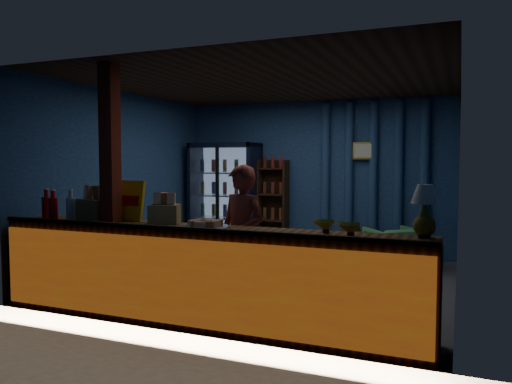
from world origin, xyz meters
TOP-DOWN VIEW (x-y plane):
  - ground at (0.00, 0.00)m, footprint 4.60×4.60m
  - room_walls at (0.00, 0.00)m, footprint 4.60×4.60m
  - counter at (0.00, -1.91)m, footprint 4.40×0.57m
  - support_post at (-1.05, -1.90)m, footprint 0.16×0.16m
  - beverage_cooler at (-1.55, 1.92)m, footprint 1.20×0.62m
  - bottle_shelf at (-0.70, 2.06)m, footprint 0.50×0.28m
  - curtain_folds at (1.00, 2.14)m, footprint 1.74×0.14m
  - framed_picture at (0.85, 2.10)m, footprint 0.36×0.04m
  - shopkeeper at (0.21, -1.37)m, footprint 0.64×0.51m
  - green_chair at (1.43, 1.31)m, footprint 0.94×0.94m
  - side_table at (0.85, 1.55)m, footprint 0.59×0.45m
  - yellow_sign at (-1.06, -1.68)m, footprint 0.55×0.16m
  - soda_bottles at (-1.76, -1.92)m, footprint 0.45×0.18m
  - snack_box_left at (-1.32, -1.80)m, footprint 0.42×0.38m
  - snack_box_centre at (-0.50, -1.75)m, footprint 0.36×0.33m
  - pastry_tray at (0.09, -1.95)m, footprint 0.48×0.48m
  - banana_bunches at (1.34, -1.87)m, footprint 0.46×0.28m
  - table_lamp at (2.05, -1.75)m, footprint 0.23×0.23m
  - pineapple at (2.05, -1.75)m, footprint 0.18×0.18m

SIDE VIEW (x-z plane):
  - ground at x=0.00m, z-range 0.00..0.00m
  - side_table at x=0.85m, z-range -0.05..0.56m
  - green_chair at x=1.43m, z-range 0.00..0.62m
  - counter at x=0.00m, z-range -0.02..0.97m
  - shopkeeper at x=0.21m, z-range 0.00..1.55m
  - bottle_shelf at x=-0.70m, z-range -0.01..1.59m
  - beverage_cooler at x=-1.55m, z-range -0.02..1.88m
  - pastry_tray at x=0.09m, z-range 0.94..1.02m
  - banana_bunches at x=1.34m, z-range 0.95..1.10m
  - snack_box_centre at x=-0.50m, z-range 0.90..1.22m
  - pineapple at x=2.05m, z-range 0.92..1.24m
  - snack_box_left at x=-1.32m, z-range 0.90..1.27m
  - soda_bottles at x=-1.76m, z-range 0.92..1.25m
  - yellow_sign at x=-1.06m, z-range 0.95..1.38m
  - support_post at x=-1.05m, z-range 0.00..2.60m
  - curtain_folds at x=1.00m, z-range 0.05..2.55m
  - table_lamp at x=2.05m, z-range 1.08..1.53m
  - room_walls at x=0.00m, z-range -0.73..3.87m
  - framed_picture at x=0.85m, z-range 1.61..1.89m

